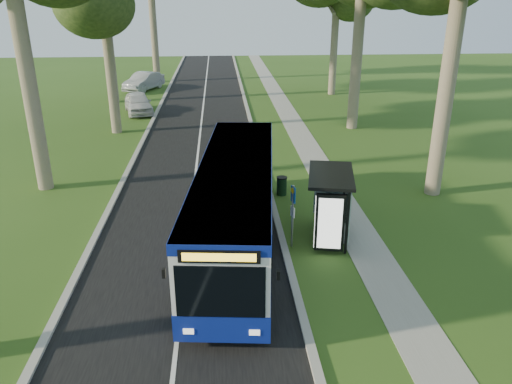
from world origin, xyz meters
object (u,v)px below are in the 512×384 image
at_px(bus_shelter, 336,197).
at_px(car_white, 138,103).
at_px(bus, 236,205).
at_px(car_silver, 144,81).
at_px(litter_bin, 282,186).
at_px(bus_stop_sign, 293,209).

height_order(bus_shelter, car_white, bus_shelter).
distance_m(bus, car_white, 23.09).
height_order(bus, car_white, bus).
xyz_separation_m(bus, car_silver, (-7.52, 31.69, -0.81)).
relative_size(bus, car_silver, 2.42).
bearing_deg(litter_bin, car_white, 117.24).
xyz_separation_m(bus_shelter, litter_bin, (-1.37, 4.73, -1.35)).
distance_m(bus_stop_sign, litter_bin, 5.13).
xyz_separation_m(bus_stop_sign, litter_bin, (0.24, 5.01, -1.06)).
height_order(car_white, car_silver, car_silver).
bearing_deg(bus_shelter, car_silver, 120.59).
bearing_deg(car_white, bus_stop_sign, -83.13).
xyz_separation_m(bus_shelter, car_white, (-10.27, 22.02, -1.01)).
bearing_deg(car_white, car_silver, 80.72).
bearing_deg(bus_shelter, bus, -167.77).
bearing_deg(bus_shelter, litter_bin, 117.38).
xyz_separation_m(car_white, car_silver, (-0.85, 9.60, 0.04)).
bearing_deg(litter_bin, bus_stop_sign, -92.78).
height_order(bus_shelter, litter_bin, bus_shelter).
xyz_separation_m(bus_shelter, car_silver, (-11.12, 31.63, -0.97)).
distance_m(bus_shelter, litter_bin, 5.11).
xyz_separation_m(litter_bin, car_silver, (-9.75, 26.90, 0.39)).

